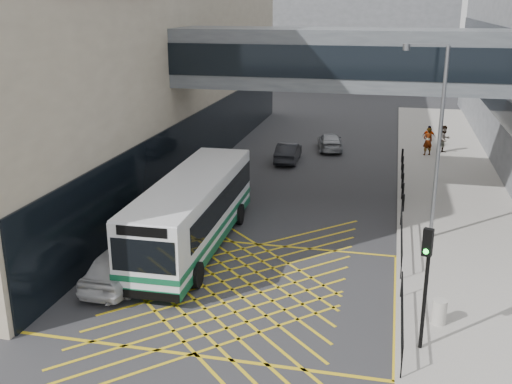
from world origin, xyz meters
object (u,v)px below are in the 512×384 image
Objects in this scene: pedestrian_a at (428,141)px; pedestrian_b at (444,139)px; car_silver at (330,141)px; traffic_light at (426,272)px; bus at (194,210)px; pedestrian_c at (429,137)px; car_white at (122,264)px; car_dark at (288,152)px; litter_bin at (439,312)px; street_lamp at (436,132)px.

pedestrian_b is at bearing -166.88° from pedestrian_a.
car_silver is 26.62m from traffic_light.
bus reaches higher than pedestrian_c.
bus is at bearing -110.10° from car_white.
car_dark is (1.45, 15.40, -1.04)m from bus.
car_silver is 24.99m from litter_bin.
pedestrian_a is at bearing -177.67° from pedestrian_b.
street_lamp is 8.98m from litter_bin.
street_lamp is 18.42m from pedestrian_c.
traffic_light is at bearing 167.95° from car_white.
street_lamp is at bearing -133.50° from pedestrian_b.
traffic_light is at bearing -132.52° from pedestrian_b.
car_white is at bearing 67.31° from car_silver.
pedestrian_c is at bearing 88.34° from litter_bin.
car_dark is 10.92m from pedestrian_c.
traffic_light is (7.93, -21.90, 2.10)m from car_dark.
car_silver is at bearing 144.33° from pedestrian_b.
pedestrian_c is at bearing -177.17° from car_silver.
car_silver is 7.17m from pedestrian_c.
litter_bin is 0.52× the size of pedestrian_c.
pedestrian_a is at bearing 59.42° from bus.
traffic_light reaches higher than car_silver.
pedestrian_c is (10.80, 21.02, -0.73)m from bus.
car_silver is 4.88× the size of litter_bin.
car_silver is at bearing 77.85° from bus.
car_silver is at bearing 28.63° from pedestrian_c.
pedestrian_c is (1.42, 27.52, -1.79)m from traffic_light.
pedestrian_a is (0.64, 15.66, -3.88)m from street_lamp.
car_silver is at bearing -32.59° from pedestrian_a.
litter_bin is 24.50m from pedestrian_b.
car_silver is at bearing 102.71° from street_lamp.
car_white is 2.53× the size of pedestrian_b.
street_lamp reaches higher than car_dark.
bus is 5.88× the size of pedestrian_a.
litter_bin is (8.61, -20.15, -0.07)m from car_dark.
litter_bin is 0.43× the size of pedestrian_a.
pedestrian_b is at bearing -118.46° from car_white.
traffic_light is (9.39, -6.50, 1.06)m from bus.
car_dark is 15.60m from street_lamp.
car_white is 27.16m from pedestrian_b.
pedestrian_b is (1.79, 16.61, -3.88)m from street_lamp.
traffic_light is 0.47× the size of street_lamp.
car_silver is 2.11× the size of pedestrian_a.
car_white is 1.19× the size of car_silver.
car_dark is 1.04× the size of traffic_light.
car_silver is (2.36, 4.05, -0.02)m from car_dark.
bus is 13.56× the size of litter_bin.
bus is 2.84× the size of traffic_light.
bus is 10.94m from street_lamp.
pedestrian_b is (2.37, 26.18, -1.63)m from traffic_light.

